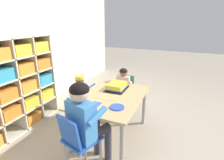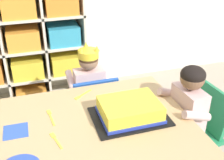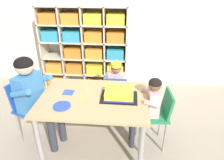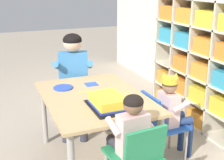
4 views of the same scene
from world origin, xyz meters
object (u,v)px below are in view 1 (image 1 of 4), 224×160
(adult_helper_seated, at_px, (86,118))
(fork_scattered_mid_table, at_px, (94,90))
(classroom_chair_blue, at_px, (85,101))
(guest_at_table_side, at_px, (122,87))
(birthday_cake_on_tray, at_px, (117,86))
(fork_by_napkin, at_px, (97,97))
(child_with_crown, at_px, (78,92))
(classroom_chair_guest_side, at_px, (124,91))
(fork_near_child_seat, at_px, (111,100))
(classroom_chair_adult_side, at_px, (78,140))
(activity_table, at_px, (111,101))
(paper_plate_stack, at_px, (117,107))

(adult_helper_seated, relative_size, fork_scattered_mid_table, 8.72)
(classroom_chair_blue, distance_m, guest_at_table_side, 0.66)
(classroom_chair_blue, distance_m, birthday_cake_on_tray, 0.61)
(birthday_cake_on_tray, xyz_separation_m, fork_by_napkin, (-0.39, 0.12, -0.04))
(child_with_crown, xyz_separation_m, classroom_chair_guest_side, (0.49, -0.60, -0.07))
(guest_at_table_side, xyz_separation_m, fork_scattered_mid_table, (-0.50, 0.26, 0.08))
(adult_helper_seated, relative_size, guest_at_table_side, 1.23)
(classroom_chair_blue, xyz_separation_m, guest_at_table_side, (0.39, -0.50, 0.18))
(birthday_cake_on_tray, distance_m, fork_scattered_mid_table, 0.35)
(fork_near_child_seat, relative_size, fork_by_napkin, 0.87)
(child_with_crown, bearing_deg, guest_at_table_side, 121.71)
(classroom_chair_blue, relative_size, child_with_crown, 0.79)
(fork_scattered_mid_table, relative_size, fork_by_napkin, 0.83)
(adult_helper_seated, bearing_deg, guest_at_table_side, -70.70)
(classroom_chair_adult_side, bearing_deg, adult_helper_seated, -90.00)
(classroom_chair_guest_side, height_order, fork_by_napkin, classroom_chair_guest_side)
(classroom_chair_guest_side, xyz_separation_m, fork_near_child_seat, (-0.81, -0.10, 0.21))
(activity_table, height_order, fork_scattered_mid_table, fork_scattered_mid_table)
(birthday_cake_on_tray, distance_m, fork_by_napkin, 0.41)
(classroom_chair_guest_side, height_order, fork_near_child_seat, classroom_chair_guest_side)
(adult_helper_seated, xyz_separation_m, classroom_chair_guest_side, (1.34, 0.05, -0.23))
(adult_helper_seated, xyz_separation_m, fork_near_child_seat, (0.53, -0.05, -0.02))
(fork_scattered_mid_table, bearing_deg, paper_plate_stack, -160.40)
(child_with_crown, bearing_deg, classroom_chair_guest_side, 128.55)
(child_with_crown, relative_size, birthday_cake_on_tray, 2.13)
(child_with_crown, xyz_separation_m, fork_by_napkin, (-0.31, -0.51, 0.13))
(activity_table, bearing_deg, classroom_chair_guest_side, 4.67)
(guest_at_table_side, relative_size, fork_near_child_seat, 6.75)
(classroom_chair_adult_side, xyz_separation_m, fork_scattered_mid_table, (0.85, 0.27, 0.18))
(child_with_crown, distance_m, fork_scattered_mid_table, 0.39)
(classroom_chair_guest_side, bearing_deg, guest_at_table_side, -90.00)
(classroom_chair_guest_side, xyz_separation_m, birthday_cake_on_tray, (-0.42, -0.03, 0.24))
(fork_by_napkin, bearing_deg, fork_near_child_seat, -5.13)
(guest_at_table_side, distance_m, fork_near_child_seat, 0.71)
(classroom_chair_blue, relative_size, paper_plate_stack, 3.73)
(classroom_chair_guest_side, relative_size, fork_near_child_seat, 5.44)
(adult_helper_seated, height_order, birthday_cake_on_tray, adult_helper_seated)
(classroom_chair_blue, height_order, classroom_chair_adult_side, classroom_chair_adult_side)
(child_with_crown, distance_m, adult_helper_seated, 1.08)
(guest_at_table_side, height_order, paper_plate_stack, guest_at_table_side)
(fork_scattered_mid_table, bearing_deg, activity_table, -139.65)
(classroom_chair_blue, distance_m, paper_plate_stack, 0.93)
(activity_table, distance_m, adult_helper_seated, 0.66)
(activity_table, xyz_separation_m, birthday_cake_on_tray, (0.27, 0.02, 0.12))
(paper_plate_stack, relative_size, fork_by_napkin, 1.18)
(adult_helper_seated, xyz_separation_m, fork_by_napkin, (0.53, 0.14, -0.02))
(birthday_cake_on_tray, bearing_deg, fork_near_child_seat, -170.32)
(paper_plate_stack, distance_m, fork_near_child_seat, 0.22)
(classroom_chair_adult_side, height_order, guest_at_table_side, guest_at_table_side)
(child_with_crown, relative_size, classroom_chair_guest_side, 1.18)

